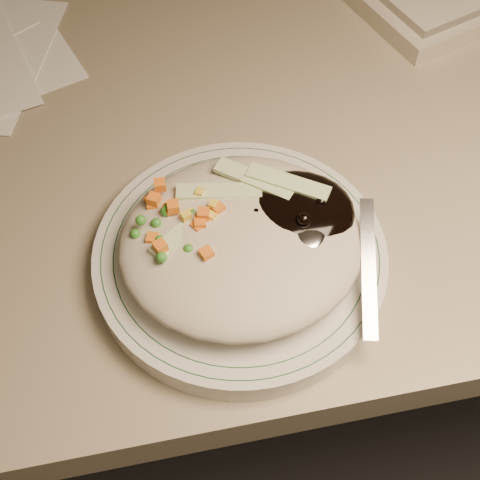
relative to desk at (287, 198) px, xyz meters
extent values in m
cube|color=gray|center=(0.00, 0.00, 0.18)|extent=(1.40, 0.70, 0.04)
cylinder|color=silver|center=(-0.10, -0.22, 0.21)|extent=(0.24, 0.24, 0.02)
torus|color=#144723|center=(-0.10, -0.22, 0.22)|extent=(0.23, 0.23, 0.00)
torus|color=#144723|center=(-0.10, -0.22, 0.22)|extent=(0.21, 0.21, 0.00)
ellipsoid|color=#B2A890|center=(-0.10, -0.22, 0.24)|extent=(0.19, 0.18, 0.04)
ellipsoid|color=black|center=(-0.06, -0.21, 0.25)|extent=(0.10, 0.09, 0.03)
ellipsoid|color=orange|center=(-0.15, -0.20, 0.24)|extent=(0.08, 0.08, 0.02)
sphere|color=black|center=(-0.09, -0.21, 0.25)|extent=(0.01, 0.01, 0.01)
sphere|color=black|center=(-0.06, -0.20, 0.25)|extent=(0.01, 0.01, 0.01)
sphere|color=black|center=(-0.04, -0.21, 0.26)|extent=(0.01, 0.01, 0.01)
sphere|color=black|center=(-0.05, -0.19, 0.25)|extent=(0.01, 0.01, 0.01)
sphere|color=black|center=(-0.06, -0.22, 0.26)|extent=(0.01, 0.01, 0.01)
sphere|color=black|center=(-0.06, -0.21, 0.25)|extent=(0.01, 0.01, 0.01)
sphere|color=black|center=(-0.05, -0.20, 0.25)|extent=(0.01, 0.01, 0.01)
cube|color=orange|center=(-0.15, -0.19, 0.26)|extent=(0.01, 0.01, 0.01)
cube|color=orange|center=(-0.14, -0.22, 0.25)|extent=(0.01, 0.01, 0.01)
cube|color=orange|center=(-0.17, -0.18, 0.26)|extent=(0.01, 0.01, 0.01)
cube|color=orange|center=(-0.13, -0.20, 0.26)|extent=(0.01, 0.01, 0.01)
cube|color=orange|center=(-0.13, -0.21, 0.26)|extent=(0.01, 0.01, 0.01)
cube|color=orange|center=(-0.17, -0.17, 0.25)|extent=(0.01, 0.01, 0.01)
cube|color=orange|center=(-0.16, -0.19, 0.26)|extent=(0.01, 0.01, 0.01)
cube|color=orange|center=(-0.14, -0.21, 0.26)|extent=(0.01, 0.01, 0.01)
cube|color=orange|center=(-0.12, -0.20, 0.26)|extent=(0.01, 0.01, 0.01)
cube|color=orange|center=(-0.16, -0.17, 0.26)|extent=(0.01, 0.01, 0.01)
cube|color=orange|center=(-0.17, -0.23, 0.26)|extent=(0.01, 0.01, 0.01)
cube|color=orange|center=(-0.13, -0.24, 0.26)|extent=(0.01, 0.01, 0.01)
cube|color=orange|center=(-0.17, -0.21, 0.25)|extent=(0.01, 0.01, 0.01)
cube|color=orange|center=(-0.17, -0.18, 0.25)|extent=(0.01, 0.01, 0.01)
sphere|color=#388C28|center=(-0.13, -0.20, 0.25)|extent=(0.01, 0.01, 0.01)
sphere|color=#388C28|center=(-0.17, -0.24, 0.26)|extent=(0.01, 0.01, 0.01)
sphere|color=#388C28|center=(-0.17, -0.20, 0.26)|extent=(0.01, 0.01, 0.01)
sphere|color=#388C28|center=(-0.18, -0.20, 0.26)|extent=(0.01, 0.01, 0.01)
sphere|color=#388C28|center=(-0.14, -0.20, 0.25)|extent=(0.01, 0.01, 0.01)
sphere|color=#388C28|center=(-0.13, -0.23, 0.25)|extent=(0.01, 0.01, 0.01)
sphere|color=#388C28|center=(-0.15, -0.21, 0.25)|extent=(0.01, 0.01, 0.01)
sphere|color=#388C28|center=(-0.16, -0.22, 0.25)|extent=(0.01, 0.01, 0.01)
sphere|color=#388C28|center=(-0.18, -0.20, 0.25)|extent=(0.01, 0.01, 0.01)
sphere|color=#388C28|center=(-0.16, -0.19, 0.26)|extent=(0.01, 0.01, 0.01)
sphere|color=#388C28|center=(-0.16, -0.19, 0.26)|extent=(0.01, 0.01, 0.01)
sphere|color=#388C28|center=(-0.17, -0.22, 0.25)|extent=(0.01, 0.01, 0.01)
sphere|color=#388C28|center=(-0.15, -0.23, 0.26)|extent=(0.01, 0.01, 0.01)
sphere|color=#388C28|center=(-0.11, -0.18, 0.25)|extent=(0.01, 0.01, 0.01)
cube|color=yellow|center=(-0.14, -0.20, 0.25)|extent=(0.01, 0.01, 0.01)
cube|color=yellow|center=(-0.12, -0.21, 0.26)|extent=(0.01, 0.01, 0.01)
cube|color=yellow|center=(-0.15, -0.19, 0.25)|extent=(0.01, 0.01, 0.01)
cube|color=yellow|center=(-0.14, -0.20, 0.26)|extent=(0.01, 0.01, 0.01)
cube|color=yellow|center=(-0.15, -0.21, 0.25)|extent=(0.01, 0.01, 0.01)
cube|color=yellow|center=(-0.12, -0.20, 0.26)|extent=(0.01, 0.01, 0.01)
cube|color=yellow|center=(-0.13, -0.18, 0.26)|extent=(0.01, 0.01, 0.01)
cube|color=yellow|center=(-0.14, -0.21, 0.25)|extent=(0.01, 0.01, 0.01)
cube|color=#B2D18C|center=(-0.11, -0.18, 0.26)|extent=(0.07, 0.03, 0.00)
cube|color=#B2D18C|center=(-0.08, -0.18, 0.26)|extent=(0.06, 0.06, 0.00)
cube|color=#B2D18C|center=(-0.14, -0.21, 0.26)|extent=(0.06, 0.05, 0.00)
cube|color=#B2D18C|center=(-0.06, -0.19, 0.26)|extent=(0.06, 0.05, 0.00)
ellipsoid|color=silver|center=(-0.06, -0.23, 0.25)|extent=(0.04, 0.05, 0.01)
cube|color=silver|center=(-0.01, -0.26, 0.24)|extent=(0.04, 0.11, 0.03)
camera|label=1|loc=(-0.16, -0.51, 0.67)|focal=50.00mm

